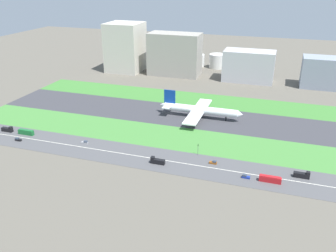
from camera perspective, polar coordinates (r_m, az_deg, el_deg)
The scene contains 24 objects.
ground_plane at distance 279.50m, azimuth 0.46°, elevation 1.95°, with size 800.00×800.00×0.00m, color #5B564C.
runway at distance 279.48m, azimuth 0.46°, elevation 1.96°, with size 280.00×46.00×0.10m, color #38383D.
grass_median_north at distance 316.40m, azimuth 2.73°, elevation 4.54°, with size 280.00×36.00×0.10m, color #3D7A33.
grass_median_south at distance 243.87m, azimuth -2.48°, elevation -1.40°, with size 280.00×36.00×0.10m, color #427F38.
highway at distance 217.40m, azimuth -5.44°, elevation -4.77°, with size 280.00×28.00×0.10m, color #4C4C4F.
highway_centerline at distance 217.38m, azimuth -5.44°, elevation -4.75°, with size 266.00×0.50×0.01m, color silver.
airliner at distance 271.75m, azimuth 4.97°, elevation 2.62°, with size 65.00×56.00×19.70m.
bus_1 at distance 262.17m, azimuth -21.96°, elevation -0.93°, with size 11.60×2.50×3.50m.
car_1 at distance 208.78m, azimuth 7.35°, elevation -5.86°, with size 4.40×1.80×2.00m.
car_3 at distance 198.14m, azimuth 12.42°, elevation -7.99°, with size 4.40×1.80×2.00m.
truck_0 at distance 272.17m, azimuth -24.50°, elevation -0.51°, with size 8.40×2.50×4.00m.
car_0 at distance 236.90m, azimuth -13.27°, elevation -2.60°, with size 4.40×1.80×2.00m.
truck_2 at distance 207.01m, azimuth -1.73°, elevation -5.69°, with size 8.40×2.50×4.00m.
truck_1 at distance 206.87m, azimuth 20.84°, elevation -7.41°, with size 8.40×2.50×4.00m.
bus_0 at distance 197.36m, azimuth 16.18°, elevation -8.25°, with size 11.60×2.50×3.50m.
car_2 at distance 254.93m, azimuth -23.08°, elevation -2.02°, with size 4.40×1.80×2.00m.
traffic_light at distance 216.07m, azimuth 4.87°, elevation -3.66°, with size 0.36×0.50×7.20m.
terminal_building at distance 406.43m, azimuth -6.91°, elevation 12.52°, with size 37.36×37.61×53.13m, color beige.
hangar_building at distance 386.85m, azimuth 1.08°, elevation 11.50°, with size 55.29×26.45×44.77m, color #9E998E.
office_tower at distance 373.44m, azimuth 12.90°, elevation 9.42°, with size 50.57×25.72×31.28m, color #B2B2B7.
cargo_warehouse at distance 375.22m, azimuth 25.03°, elevation 7.73°, with size 56.49×25.22×29.35m, color gray.
fuel_tank_west at distance 429.11m, azimuth 4.61°, elevation 10.53°, with size 18.90×18.90×14.09m, color silver.
fuel_tank_centre at distance 423.85m, azimuth 7.97°, elevation 10.35°, with size 18.85×18.85×16.07m, color silver.
fuel_tank_east at distance 420.25m, azimuth 11.97°, elevation 9.69°, with size 21.39×21.39×12.16m, color silver.
Camera 1 is at (78.94, -247.79, 102.43)m, focal length 37.73 mm.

